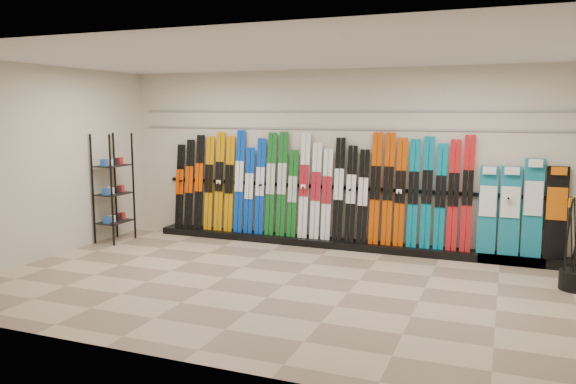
% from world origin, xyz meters
% --- Properties ---
extents(floor, '(8.00, 8.00, 0.00)m').
position_xyz_m(floor, '(0.00, 0.00, 0.00)').
color(floor, '#88705E').
rests_on(floor, ground).
extents(back_wall, '(8.00, 0.00, 8.00)m').
position_xyz_m(back_wall, '(0.00, 2.50, 1.50)').
color(back_wall, beige).
rests_on(back_wall, floor).
extents(left_wall, '(0.00, 5.00, 5.00)m').
position_xyz_m(left_wall, '(-4.00, 0.00, 1.50)').
color(left_wall, beige).
rests_on(left_wall, floor).
extents(ceiling, '(8.00, 8.00, 0.00)m').
position_xyz_m(ceiling, '(0.00, 0.00, 3.00)').
color(ceiling, silver).
rests_on(ceiling, back_wall).
extents(ski_rack_base, '(8.00, 0.40, 0.12)m').
position_xyz_m(ski_rack_base, '(0.22, 2.28, 0.06)').
color(ski_rack_base, black).
rests_on(ski_rack_base, floor).
extents(skis, '(5.36, 0.23, 1.84)m').
position_xyz_m(skis, '(-0.43, 2.33, 0.98)').
color(skis, black).
rests_on(skis, ski_rack_base).
extents(snowboards, '(1.25, 0.23, 1.47)m').
position_xyz_m(snowboards, '(2.95, 2.35, 0.81)').
color(snowboards, '#14728C').
rests_on(snowboards, ski_rack_base).
extents(accessory_rack, '(0.40, 0.60, 1.91)m').
position_xyz_m(accessory_rack, '(-3.75, 1.28, 0.96)').
color(accessory_rack, black).
rests_on(accessory_rack, floor).
extents(pole_bin, '(0.41, 0.41, 0.25)m').
position_xyz_m(pole_bin, '(3.60, 1.19, 0.12)').
color(pole_bin, black).
rests_on(pole_bin, floor).
extents(ski_poles, '(0.30, 0.28, 1.18)m').
position_xyz_m(ski_poles, '(3.56, 1.22, 0.61)').
color(ski_poles, black).
rests_on(ski_poles, pole_bin).
extents(slatwall_rail_0, '(7.60, 0.02, 0.03)m').
position_xyz_m(slatwall_rail_0, '(0.00, 2.48, 2.00)').
color(slatwall_rail_0, gray).
rests_on(slatwall_rail_0, back_wall).
extents(slatwall_rail_1, '(7.60, 0.02, 0.03)m').
position_xyz_m(slatwall_rail_1, '(0.00, 2.48, 2.30)').
color(slatwall_rail_1, gray).
rests_on(slatwall_rail_1, back_wall).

